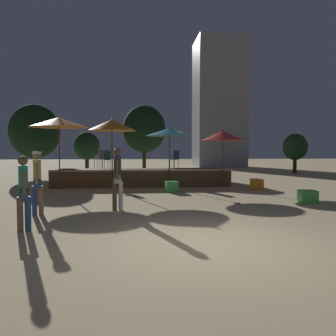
% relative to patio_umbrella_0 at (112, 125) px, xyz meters
% --- Properties ---
extents(ground_plane, '(120.00, 120.00, 0.00)m').
position_rel_patio_umbrella_0_xyz_m(ground_plane, '(2.40, -9.03, -2.88)').
color(ground_plane, '#D1B784').
extents(wooden_deck, '(8.55, 2.87, 0.85)m').
position_rel_patio_umbrella_0_xyz_m(wooden_deck, '(1.37, 1.87, -2.49)').
color(wooden_deck, brown).
rests_on(wooden_deck, ground).
extents(patio_umbrella_0, '(2.16, 2.16, 3.21)m').
position_rel_patio_umbrella_0_xyz_m(patio_umbrella_0, '(0.00, 0.00, 0.00)').
color(patio_umbrella_0, brown).
rests_on(patio_umbrella_0, ground).
extents(patio_umbrella_1, '(2.10, 2.10, 2.75)m').
position_rel_patio_umbrella_0_xyz_m(patio_umbrella_1, '(5.18, 0.30, -0.44)').
color(patio_umbrella_1, brown).
rests_on(patio_umbrella_1, ground).
extents(patio_umbrella_2, '(2.27, 2.27, 2.87)m').
position_rel_patio_umbrella_0_xyz_m(patio_umbrella_2, '(2.63, 0.37, -0.28)').
color(patio_umbrella_2, brown).
rests_on(patio_umbrella_2, ground).
extents(patio_umbrella_3, '(2.52, 2.52, 3.29)m').
position_rel_patio_umbrella_0_xyz_m(patio_umbrella_3, '(-2.34, 0.13, 0.11)').
color(patio_umbrella_3, brown).
rests_on(patio_umbrella_3, ground).
extents(cube_seat_0, '(0.77, 0.77, 0.47)m').
position_rel_patio_umbrella_0_xyz_m(cube_seat_0, '(6.46, -0.75, -2.64)').
color(cube_seat_0, orange).
rests_on(cube_seat_0, ground).
extents(cube_seat_1, '(0.54, 0.54, 0.45)m').
position_rel_patio_umbrella_0_xyz_m(cube_seat_1, '(2.55, -1.25, -2.65)').
color(cube_seat_1, '#4CC651').
rests_on(cube_seat_1, ground).
extents(cube_seat_2, '(0.61, 0.61, 0.41)m').
position_rel_patio_umbrella_0_xyz_m(cube_seat_2, '(6.78, -4.53, -2.67)').
color(cube_seat_2, '#4CC651').
rests_on(cube_seat_2, ground).
extents(person_0, '(0.31, 0.52, 1.81)m').
position_rel_patio_umbrella_0_xyz_m(person_0, '(0.52, -5.34, -1.87)').
color(person_0, white).
rests_on(person_0, ground).
extents(person_1, '(0.30, 0.53, 1.73)m').
position_rel_patio_umbrella_0_xyz_m(person_1, '(-1.60, -5.82, -1.90)').
color(person_1, '#2D4C7F').
rests_on(person_1, ground).
extents(person_2, '(0.27, 0.42, 1.63)m').
position_rel_patio_umbrella_0_xyz_m(person_2, '(-1.37, -7.61, -2.01)').
color(person_2, brown).
rests_on(person_2, ground).
extents(bistro_chair_0, '(0.47, 0.48, 0.90)m').
position_rel_patio_umbrella_0_xyz_m(bistro_chair_0, '(3.03, 1.30, -1.48)').
color(bistro_chair_0, '#1E4C47').
rests_on(bistro_chair_0, wooden_deck).
extents(bistro_chair_1, '(0.42, 0.43, 0.90)m').
position_rel_patio_umbrella_0_xyz_m(bistro_chair_1, '(-0.34, 1.18, -1.48)').
color(bistro_chair_1, '#1E4C47').
rests_on(bistro_chair_1, wooden_deck).
extents(bistro_chair_2, '(0.47, 0.47, 0.90)m').
position_rel_patio_umbrella_0_xyz_m(bistro_chair_2, '(-0.77, 2.19, -1.48)').
color(bistro_chair_2, '#47474C').
rests_on(bistro_chair_2, wooden_deck).
extents(frisbee_disc, '(0.23, 0.23, 0.03)m').
position_rel_patio_umbrella_0_xyz_m(frisbee_disc, '(4.33, -4.57, -2.86)').
color(frisbee_disc, '#E54C99').
rests_on(frisbee_disc, ground).
extents(background_tree_0, '(1.88, 1.88, 3.12)m').
position_rel_patio_umbrella_0_xyz_m(background_tree_0, '(-2.54, 9.94, -0.82)').
color(background_tree_0, '#3D2B1C').
rests_on(background_tree_0, ground).
extents(background_tree_1, '(3.31, 3.31, 5.22)m').
position_rel_patio_umbrella_0_xyz_m(background_tree_1, '(1.74, 10.53, 0.51)').
color(background_tree_1, '#3D2B1C').
rests_on(background_tree_1, ground).
extents(background_tree_2, '(3.21, 3.21, 4.76)m').
position_rel_patio_umbrella_0_xyz_m(background_tree_2, '(-5.50, 7.40, 0.12)').
color(background_tree_2, '#3D2B1C').
rests_on(background_tree_2, ground).
extents(background_tree_3, '(1.82, 1.82, 3.02)m').
position_rel_patio_umbrella_0_xyz_m(background_tree_3, '(13.14, 8.89, -0.88)').
color(background_tree_3, '#3D2B1C').
rests_on(background_tree_3, ground).
extents(distant_building, '(5.03, 4.44, 13.35)m').
position_rel_patio_umbrella_0_xyz_m(distant_building, '(9.95, 19.48, 3.80)').
color(distant_building, gray).
rests_on(distant_building, ground).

